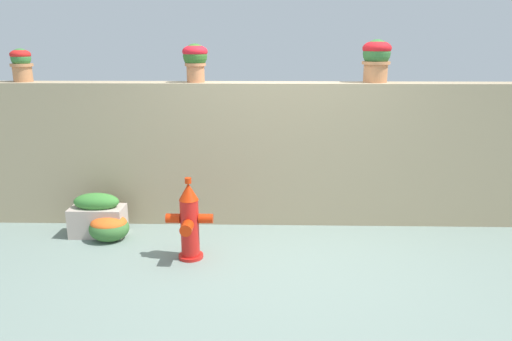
# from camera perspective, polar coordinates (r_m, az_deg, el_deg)

# --- Properties ---
(ground_plane) EXTENTS (24.00, 24.00, 0.00)m
(ground_plane) POSITION_cam_1_polar(r_m,az_deg,el_deg) (4.55, 3.02, -10.42)
(ground_plane) COLOR gray
(stone_wall) EXTENTS (6.41, 0.32, 1.55)m
(stone_wall) POSITION_cam_1_polar(r_m,az_deg,el_deg) (5.23, 2.85, 2.01)
(stone_wall) COLOR tan
(stone_wall) RESTS_ON ground
(potted_plant_0) EXTENTS (0.23, 0.23, 0.35)m
(potted_plant_0) POSITION_cam_1_polar(r_m,az_deg,el_deg) (5.75, -26.32, 11.51)
(potted_plant_0) COLOR #BF7B4D
(potted_plant_0) RESTS_ON stone_wall
(potted_plant_1) EXTENTS (0.27, 0.27, 0.40)m
(potted_plant_1) POSITION_cam_1_polar(r_m,az_deg,el_deg) (5.14, -7.31, 13.18)
(potted_plant_1) COLOR #C1774D
(potted_plant_1) RESTS_ON stone_wall
(potted_plant_2) EXTENTS (0.30, 0.30, 0.44)m
(potted_plant_2) POSITION_cam_1_polar(r_m,az_deg,el_deg) (5.26, 14.24, 13.04)
(potted_plant_2) COLOR #C37C4E
(potted_plant_2) RESTS_ON stone_wall
(fire_hydrant) EXTENTS (0.43, 0.35, 0.78)m
(fire_hydrant) POSITION_cam_1_polar(r_m,az_deg,el_deg) (4.45, -7.98, -6.21)
(fire_hydrant) COLOR red
(fire_hydrant) RESTS_ON ground
(flower_bush_left) EXTENTS (0.41, 0.37, 0.26)m
(flower_bush_left) POSITION_cam_1_polar(r_m,az_deg,el_deg) (5.12, -17.20, -6.46)
(flower_bush_left) COLOR #3C7034
(flower_bush_left) RESTS_ON ground
(planter_box) EXTENTS (0.55, 0.28, 0.46)m
(planter_box) POSITION_cam_1_polar(r_m,az_deg,el_deg) (5.24, -18.46, -5.13)
(planter_box) COLOR #BAA59A
(planter_box) RESTS_ON ground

